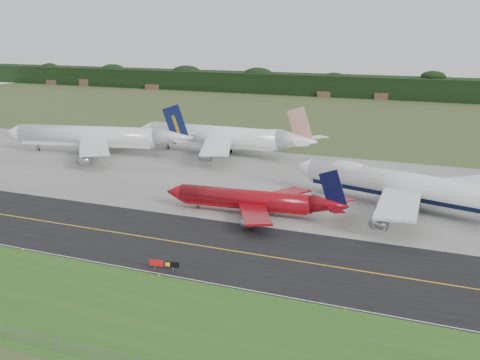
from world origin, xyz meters
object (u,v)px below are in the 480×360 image
taxiway_sign (164,264)px  jet_star_tail (223,137)px  jet_ba_747 (405,185)px  jet_red_737 (255,200)px  jet_navy_gold (98,137)px

taxiway_sign → jet_star_tail: bearing=111.7°
jet_ba_747 → taxiway_sign: (-27.29, -56.35, -4.08)m
jet_ba_747 → jet_star_tail: (-65.75, 40.33, 0.26)m
jet_ba_747 → jet_red_737: (-27.97, -18.45, -2.22)m
jet_ba_747 → jet_star_tail: size_ratio=0.97×
jet_navy_gold → jet_red_737: bearing=-29.9°
jet_ba_747 → jet_red_737: size_ratio=1.47×
jet_red_737 → jet_star_tail: (-37.77, 58.77, 2.47)m
taxiway_sign → jet_red_737: bearing=91.0°
jet_red_737 → jet_ba_747: bearing=33.4°
jet_star_tail → taxiway_sign: jet_star_tail is taller
jet_navy_gold → taxiway_sign: 110.18m
jet_red_737 → taxiway_sign: size_ratio=8.01×
jet_navy_gold → jet_star_tail: (36.54, 16.07, 0.15)m
jet_navy_gold → jet_star_tail: jet_star_tail is taller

